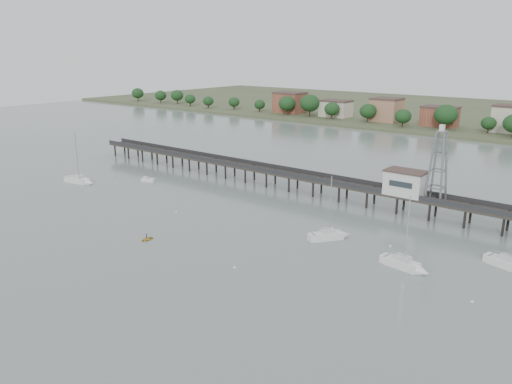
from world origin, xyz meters
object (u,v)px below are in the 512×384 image
Objects in this scene: white_tender at (148,180)px; sailboat_c at (333,235)px; sailboat_a at (82,181)px; sailboat_d at (408,266)px; pier at (305,178)px; lattice_tower at (438,166)px; yellow_dinghy at (147,240)px.

sailboat_c is at bearing -29.75° from white_tender.
sailboat_d is (87.69, 1.67, 0.01)m from sailboat_a.
pier is 46.26m from sailboat_d.
white_tender is at bearing -179.40° from sailboat_d.
lattice_tower reaches higher than sailboat_c.
sailboat_d is 76.46m from white_tender.
sailboat_d is at bearing -31.88° from white_tender.
white_tender is at bearing 35.23° from sailboat_a.
lattice_tower is (31.50, 0.00, 7.31)m from pier.
lattice_tower reaches higher than white_tender.
sailboat_a is at bearing -170.57° from sailboat_d.
sailboat_c is (21.01, -22.76, -3.15)m from pier.
yellow_dinghy is (-5.39, -44.65, -3.79)m from pier.
sailboat_a is 6.02× the size of yellow_dinghy.
white_tender is 1.61× the size of yellow_dinghy.
yellow_dinghy is (-42.66, -17.43, -0.65)m from sailboat_d.
sailboat_a is 1.14× the size of sailboat_c.
sailboat_c is (71.43, 6.13, 0.01)m from sailboat_a.
yellow_dinghy is at bearing -129.56° from lattice_tower.
white_tender is 43.18m from yellow_dinghy.
pier is 45.14m from yellow_dinghy.
sailboat_d reaches higher than pier.
sailboat_c is 1.00× the size of sailboat_d.
yellow_dinghy is at bearing 164.12° from sailboat_c.
lattice_tower is at bearing 9.70° from sailboat_c.
sailboat_a reaches higher than white_tender.
pier is 31.13m from sailboat_c.
sailboat_c is 16.87m from sailboat_d.
pier is 42.19m from white_tender.
white_tender is at bearing 143.96° from yellow_dinghy.
sailboat_d is 5.28× the size of yellow_dinghy.
sailboat_c is 3.27× the size of white_tender.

